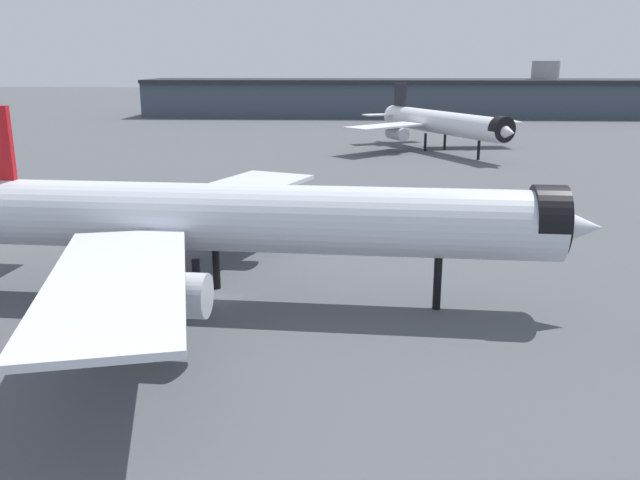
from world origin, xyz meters
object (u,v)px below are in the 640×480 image
airliner_near_gate (231,219)px  baggage_cart_trailing (222,205)px  traffic_cone_near_nose (381,215)px  airliner_far_taxiway (441,123)px

airliner_near_gate → baggage_cart_trailing: size_ratio=22.51×
traffic_cone_near_nose → baggage_cart_trailing: bearing=179.9°
airliner_far_taxiway → traffic_cone_near_nose: (-10.85, -66.50, -6.10)m
airliner_near_gate → airliner_far_taxiway: 101.63m
airliner_far_taxiway → airliner_near_gate: bearing=-43.5°
baggage_cart_trailing → airliner_near_gate: bearing=-63.8°
airliner_near_gate → traffic_cone_near_nose: bearing=70.1°
baggage_cart_trailing → traffic_cone_near_nose: 21.32m
airliner_far_taxiway → baggage_cart_trailing: size_ratio=17.26×
airliner_far_taxiway → traffic_cone_near_nose: size_ratio=81.07×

